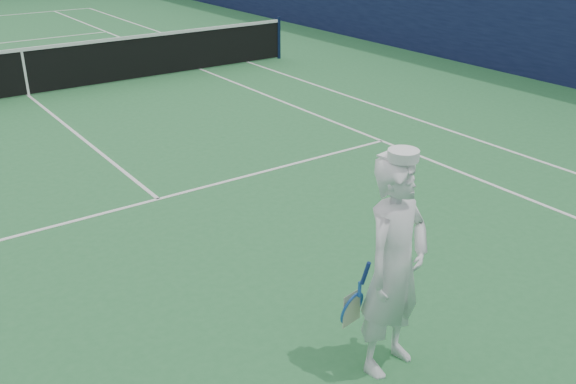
# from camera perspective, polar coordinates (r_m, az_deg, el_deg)

# --- Properties ---
(ground) EXTENTS (80.00, 80.00, 0.00)m
(ground) POSITION_cam_1_polar(r_m,az_deg,el_deg) (14.70, -22.04, 7.91)
(ground) COLOR #2A703B
(ground) RESTS_ON ground
(court_markings) EXTENTS (11.03, 23.83, 0.01)m
(court_markings) POSITION_cam_1_polar(r_m,az_deg,el_deg) (14.69, -22.04, 7.92)
(court_markings) COLOR white
(court_markings) RESTS_ON ground
(tennis_net) EXTENTS (12.88, 0.09, 1.07)m
(tennis_net) POSITION_cam_1_polar(r_m,az_deg,el_deg) (14.57, -22.37, 10.00)
(tennis_net) COLOR #141E4C
(tennis_net) RESTS_ON ground
(tennis_player) EXTENTS (0.85, 0.57, 1.98)m
(tennis_player) POSITION_cam_1_polar(r_m,az_deg,el_deg) (5.30, 9.45, -6.61)
(tennis_player) COLOR white
(tennis_player) RESTS_ON ground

